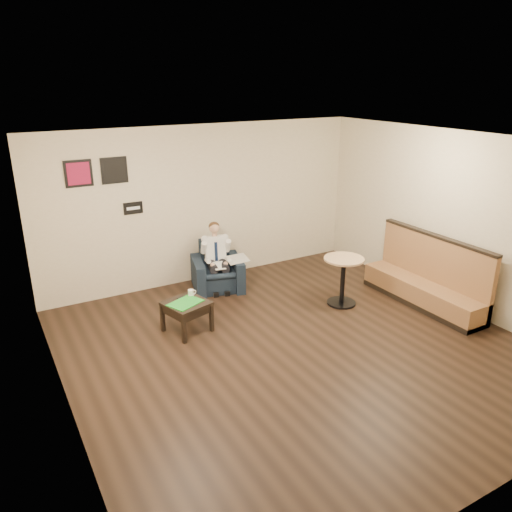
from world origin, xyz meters
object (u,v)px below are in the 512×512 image
armchair (217,267)px  banquette (425,272)px  green_folder (185,303)px  coffee_mug (191,293)px  smartphone (182,297)px  side_table (187,317)px  cafe_table (343,281)px  seated_man (218,261)px

armchair → banquette: (2.65, -2.27, 0.16)m
green_folder → banquette: banquette is taller
coffee_mug → smartphone: coffee_mug is taller
green_folder → side_table: bearing=49.3°
coffee_mug → cafe_table: size_ratio=0.12×
green_folder → banquette: 3.89m
armchair → side_table: armchair is taller
seated_man → smartphone: seated_man is taller
smartphone → banquette: (3.72, -1.23, 0.10)m
side_table → banquette: size_ratio=0.26×
smartphone → banquette: 3.92m
armchair → coffee_mug: bearing=-116.5°
coffee_mug → banquette: 3.78m
seated_man → side_table: bearing=-118.1°
cafe_table → seated_man: bearing=135.4°
smartphone → cafe_table: (2.57, -0.57, -0.07)m
green_folder → smartphone: size_ratio=3.21×
seated_man → side_table: 1.56m
armchair → green_folder: 1.66m
seated_man → cafe_table: (1.53, -1.51, -0.15)m
side_table → cafe_table: size_ratio=0.71×
armchair → green_folder: armchair is taller
side_table → banquette: 3.89m
seated_man → green_folder: 1.57m
coffee_mug → seated_man: bearing=46.0°
armchair → side_table: (-1.08, -1.21, -0.17)m
armchair → smartphone: (-1.08, -1.04, 0.07)m
armchair → cafe_table: bearing=-31.6°
armchair → smartphone: size_ratio=5.76×
smartphone → side_table: bearing=-97.4°
side_table → green_folder: 0.24m
seated_man → armchair: bearing=90.0°
seated_man → banquette: 3.44m
armchair → smartphone: armchair is taller
seated_man → cafe_table: 2.15m
cafe_table → side_table: bearing=171.2°
side_table → cafe_table: bearing=-8.8°
banquette → side_table: bearing=164.2°
side_table → coffee_mug: size_ratio=5.79×
seated_man → side_table: (-1.05, -1.11, -0.32)m
coffee_mug → cafe_table: cafe_table is taller
seated_man → banquette: bearing=-23.6°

